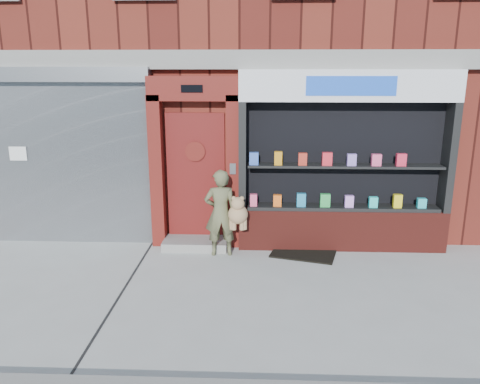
{
  "coord_description": "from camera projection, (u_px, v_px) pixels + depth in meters",
  "views": [
    {
      "loc": [
        0.33,
        -5.88,
        3.0
      ],
      "look_at": [
        0.05,
        1.0,
        1.19
      ],
      "focal_mm": 35.0,
      "sensor_mm": 36.0,
      "label": 1
    }
  ],
  "objects": [
    {
      "name": "ground",
      "position": [
        234.0,
        293.0,
        6.45
      ],
      "size": [
        80.0,
        80.0,
        0.0
      ],
      "primitive_type": "plane",
      "color": "#9E9E99",
      "rests_on": "ground"
    },
    {
      "name": "building",
      "position": [
        246.0,
        26.0,
        11.23
      ],
      "size": [
        12.0,
        8.16,
        8.0
      ],
      "color": "#4F1712",
      "rests_on": "ground"
    },
    {
      "name": "shutter_bay",
      "position": [
        64.0,
        147.0,
        8.0
      ],
      "size": [
        3.1,
        0.3,
        3.04
      ],
      "color": "gray",
      "rests_on": "ground"
    },
    {
      "name": "red_door_bay",
      "position": [
        195.0,
        163.0,
        7.91
      ],
      "size": [
        1.52,
        0.58,
        2.9
      ],
      "color": "#611510",
      "rests_on": "ground"
    },
    {
      "name": "pharmacy_bay",
      "position": [
        344.0,
        170.0,
        7.79
      ],
      "size": [
        3.5,
        0.41,
        3.0
      ],
      "color": "maroon",
      "rests_on": "ground"
    },
    {
      "name": "woman",
      "position": [
        223.0,
        213.0,
        7.63
      ],
      "size": [
        0.74,
        0.43,
        1.45
      ],
      "color": "brown",
      "rests_on": "ground"
    },
    {
      "name": "doormat",
      "position": [
        304.0,
        253.0,
        7.86
      ],
      "size": [
        1.19,
        0.98,
        0.03
      ],
      "primitive_type": "cube",
      "rotation": [
        0.0,
        0.0,
        -0.27
      ],
      "color": "black",
      "rests_on": "ground"
    }
  ]
}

